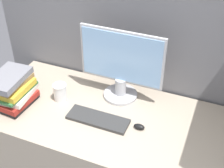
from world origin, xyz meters
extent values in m
cube|color=slate|center=(0.00, 0.75, 0.90)|extent=(1.99, 0.04, 1.80)
cube|color=tan|center=(0.00, 0.36, 0.38)|extent=(1.59, 0.72, 0.76)
cylinder|color=#B7B7BC|center=(-0.02, 0.57, 0.77)|extent=(0.22, 0.22, 0.02)
cylinder|color=#B7B7BC|center=(-0.02, 0.57, 0.84)|extent=(0.07, 0.07, 0.11)
cube|color=#B7B7BC|center=(-0.02, 0.57, 1.06)|extent=(0.53, 0.02, 0.35)
cube|color=#8CB7E5|center=(-0.02, 0.56, 1.06)|extent=(0.50, 0.01, 0.32)
cube|color=#333333|center=(-0.06, 0.30, 0.77)|extent=(0.37, 0.12, 0.02)
ellipsoid|color=black|center=(0.19, 0.32, 0.78)|extent=(0.06, 0.04, 0.03)
cylinder|color=white|center=(-0.36, 0.39, 0.82)|extent=(0.08, 0.08, 0.11)
cylinder|color=white|center=(-0.36, 0.39, 0.87)|extent=(0.09, 0.09, 0.01)
cube|color=#262628|center=(-0.62, 0.25, 0.78)|extent=(0.24, 0.25, 0.03)
cube|color=maroon|center=(-0.61, 0.24, 0.81)|extent=(0.25, 0.26, 0.04)
cube|color=silver|center=(-0.62, 0.25, 0.84)|extent=(0.26, 0.26, 0.03)
cube|color=#38723F|center=(-0.60, 0.24, 0.87)|extent=(0.19, 0.27, 0.02)
cube|color=gold|center=(-0.62, 0.24, 0.90)|extent=(0.23, 0.23, 0.04)
cube|color=olive|center=(-0.62, 0.25, 0.93)|extent=(0.20, 0.26, 0.03)
cube|color=slate|center=(-0.62, 0.24, 0.96)|extent=(0.19, 0.29, 0.04)
camera|label=1|loc=(0.53, -0.93, 2.03)|focal=50.00mm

